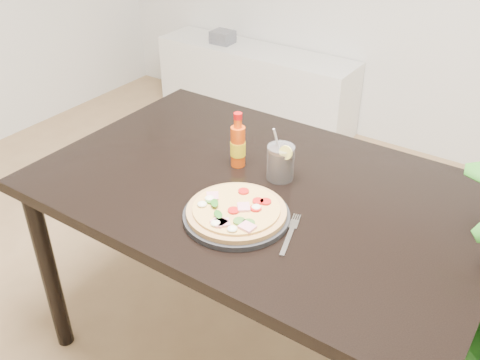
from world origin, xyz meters
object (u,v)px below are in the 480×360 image
Objects in this scene: cola_cup at (280,163)px; fork at (290,233)px; dining_table at (261,207)px; hot_sauce_bottle at (238,145)px; plate at (236,216)px; pizza at (236,211)px; media_console at (255,85)px.

cola_cup is 0.95× the size of fork.
dining_table is 0.21m from hot_sauce_bottle.
pizza is (0.00, -0.00, 0.02)m from plate.
fork is (0.33, -0.22, -0.07)m from hot_sauce_bottle.
hot_sauce_bottle is 0.16m from cola_cup.
hot_sauce_bottle is 0.13× the size of media_console.
dining_table is 0.22m from pizza.
cola_cup is at bearing 91.90° from plate.
pizza is at bearing -56.61° from hot_sauce_bottle.
pizza is 0.26m from cola_cup.
hot_sauce_bottle is 2.00m from media_console.
pizza is 0.20× the size of media_console.
cola_cup is at bearing -54.96° from media_console.
dining_table is at bearing 100.22° from plate.
fork is (0.16, 0.02, -0.01)m from plate.
plate is 0.22× the size of media_console.
dining_table is at bearing 100.14° from pizza.
plate is at bearing 171.58° from fork.
hot_sauce_bottle is 1.01× the size of fork.
plate is 1.07× the size of pizza.
dining_table is 2.08m from media_console.
plate is 0.26m from cola_cup.
pizza reaches higher than media_console.
plate reaches higher than dining_table.
cola_cup is (0.15, 0.01, -0.02)m from hot_sauce_bottle.
dining_table is 4.63× the size of plate.
fork is at bearing -39.91° from dining_table.
hot_sauce_bottle is (-0.16, 0.25, 0.07)m from plate.
fork is (0.17, -0.23, -0.05)m from cola_cup.
hot_sauce_bottle is at bearing 123.39° from pizza.
plate is 0.16m from fork.
cola_cup is 0.29m from fork.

